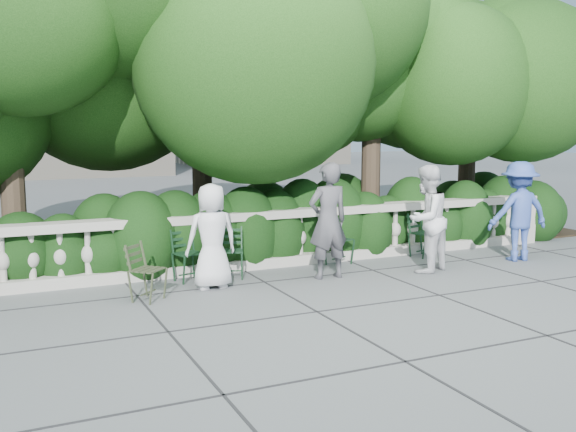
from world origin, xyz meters
name	(u,v)px	position (x,y,z in m)	size (l,w,h in m)	color
ground	(316,291)	(0.00, 0.00, 0.00)	(90.00, 90.00, 0.00)	#515458
balustrade	(269,239)	(0.00, 1.80, 0.49)	(12.00, 0.44, 1.00)	#9E998E
shrub_hedge	(244,255)	(0.00, 3.00, 0.00)	(15.00, 2.60, 1.70)	black
tree_canopy	(272,45)	(0.69, 3.19, 3.96)	(15.04, 6.52, 6.78)	#3F3023
chair_a	(194,283)	(-1.53, 1.22, 0.00)	(0.44, 0.48, 0.84)	black
chair_d	(231,280)	(-0.94, 1.15, 0.00)	(0.44, 0.48, 0.84)	black
chair_e	(345,266)	(1.26, 1.32, 0.00)	(0.44, 0.48, 0.84)	black
chair_f	(429,258)	(3.02, 1.26, 0.00)	(0.44, 0.48, 0.84)	black
chair_weathered	(157,302)	(-2.30, 0.39, 0.00)	(0.44, 0.48, 0.84)	black
person_businessman	(212,236)	(-1.36, 0.80, 0.80)	(0.78, 0.51, 1.60)	silver
person_woman_grey	(328,221)	(0.54, 0.64, 0.94)	(0.68, 0.45, 1.87)	#48474C
person_casual_man	(426,219)	(2.26, 0.37, 0.90)	(0.88, 0.68, 1.80)	silver
person_older_blue	(519,211)	(4.35, 0.42, 0.90)	(1.17, 0.67, 1.81)	#354FA1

